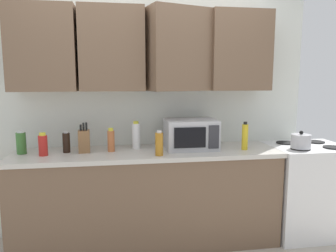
{
  "coord_description": "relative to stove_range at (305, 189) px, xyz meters",
  "views": [
    {
      "loc": [
        -0.26,
        -3.21,
        1.56
      ],
      "look_at": [
        0.2,
        -0.25,
        1.12
      ],
      "focal_mm": 34.4,
      "sensor_mm": 36.0,
      "label": 1
    }
  ],
  "objects": [
    {
      "name": "counter_run",
      "position": [
        -1.61,
        0.02,
        -0.0
      ],
      "size": [
        2.44,
        0.63,
        0.9
      ],
      "color": "brown",
      "rests_on": "ground_plane"
    },
    {
      "name": "bottle_white_jar",
      "position": [
        -1.7,
        0.13,
        0.57
      ],
      "size": [
        0.08,
        0.08,
        0.26
      ],
      "color": "white",
      "rests_on": "counter_run"
    },
    {
      "name": "bottle_amber_vinegar",
      "position": [
        -1.52,
        -0.18,
        0.55
      ],
      "size": [
        0.07,
        0.07,
        0.22
      ],
      "color": "#AD701E",
      "rests_on": "counter_run"
    },
    {
      "name": "bottle_green_oil",
      "position": [
        -2.72,
        0.07,
        0.55
      ],
      "size": [
        0.08,
        0.08,
        0.21
      ],
      "color": "#386B2D",
      "rests_on": "counter_run"
    },
    {
      "name": "bottle_soy_dark",
      "position": [
        -2.34,
        0.06,
        0.54
      ],
      "size": [
        0.07,
        0.07,
        0.19
      ],
      "color": "black",
      "rests_on": "counter_run"
    },
    {
      "name": "bottle_spice_jar",
      "position": [
        -1.94,
        0.04,
        0.55
      ],
      "size": [
        0.06,
        0.06,
        0.22
      ],
      "color": "#BC6638",
      "rests_on": "counter_run"
    },
    {
      "name": "bottle_red_sauce",
      "position": [
        -2.52,
        -0.03,
        0.54
      ],
      "size": [
        0.08,
        0.08,
        0.2
      ],
      "color": "red",
      "rests_on": "counter_run"
    },
    {
      "name": "bottle_yellow_mustard",
      "position": [
        -0.7,
        -0.07,
        0.57
      ],
      "size": [
        0.06,
        0.06,
        0.26
      ],
      "color": "gold",
      "rests_on": "counter_run"
    },
    {
      "name": "stove_range",
      "position": [
        0.0,
        0.0,
        0.0
      ],
      "size": [
        0.76,
        0.64,
        0.91
      ],
      "color": "silver",
      "rests_on": "ground_plane"
    },
    {
      "name": "microwave",
      "position": [
        -1.19,
        0.05,
        0.59
      ],
      "size": [
        0.48,
        0.37,
        0.28
      ],
      "color": "#B7B7BC",
      "rests_on": "counter_run"
    },
    {
      "name": "wall_back_with_cabinets",
      "position": [
        -1.61,
        0.25,
        1.12
      ],
      "size": [
        3.31,
        0.5,
        2.6
      ],
      "color": "silver",
      "rests_on": "ground_plane"
    },
    {
      "name": "kettle",
      "position": [
        -0.17,
        -0.14,
        0.53
      ],
      "size": [
        0.18,
        0.18,
        0.17
      ],
      "color": "#B2B2B7",
      "rests_on": "stove_range"
    },
    {
      "name": "knife_block",
      "position": [
        -2.18,
        0.05,
        0.55
      ],
      "size": [
        0.11,
        0.13,
        0.27
      ],
      "color": "brown",
      "rests_on": "counter_run"
    }
  ]
}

